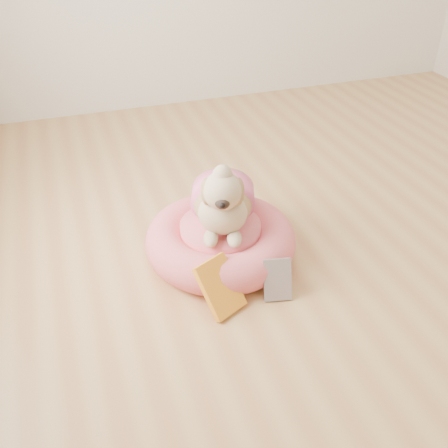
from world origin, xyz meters
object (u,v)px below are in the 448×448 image
object	(u,v)px
pet_bed	(220,240)
book_white	(277,280)
book_yellow	(220,287)
dog	(223,187)

from	to	relation	value
pet_bed	book_white	size ratio (longest dim) A/B	3.86
pet_bed	book_yellow	distance (m)	0.33
pet_bed	book_white	world-z (taller)	pet_bed
pet_bed	dog	xyz separation A→B (m)	(0.02, 0.01, 0.27)
pet_bed	book_white	bearing A→B (deg)	-68.16
book_yellow	book_white	xyz separation A→B (m)	(0.24, -0.02, -0.02)
book_yellow	book_white	size ratio (longest dim) A/B	1.32
dog	book_yellow	bearing A→B (deg)	-91.45
dog	book_white	xyz separation A→B (m)	(0.12, -0.34, -0.27)
pet_bed	dog	bearing A→B (deg)	34.68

